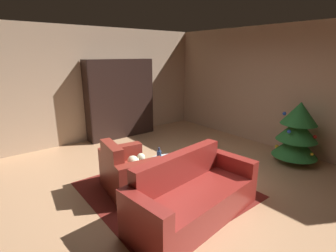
{
  "coord_description": "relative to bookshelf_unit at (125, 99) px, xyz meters",
  "views": [
    {
      "loc": [
        2.97,
        -2.59,
        2.14
      ],
      "look_at": [
        -0.28,
        -0.01,
        0.97
      ],
      "focal_mm": 27.3,
      "sensor_mm": 36.0,
      "label": 1
    }
  ],
  "objects": [
    {
      "name": "ground_plane",
      "position": [
        2.94,
        -0.65,
        -1.0
      ],
      "size": [
        7.61,
        7.61,
        0.0
      ],
      "primitive_type": "plane",
      "color": "tan"
    },
    {
      "name": "wall_back",
      "position": [
        2.94,
        2.33,
        0.39
      ],
      "size": [
        6.46,
        0.06,
        2.77
      ],
      "primitive_type": "cube",
      "color": "tan",
      "rests_on": "ground"
    },
    {
      "name": "wall_left",
      "position": [
        -0.26,
        -0.65,
        0.39
      ],
      "size": [
        0.06,
        6.02,
        2.77
      ],
      "primitive_type": "cube",
      "color": "tan",
      "rests_on": "ground"
    },
    {
      "name": "area_rug",
      "position": [
        2.96,
        -0.96,
        -0.99
      ],
      "size": [
        2.37,
        2.28,
        0.01
      ],
      "primitive_type": "cube",
      "color": "maroon",
      "rests_on": "ground"
    },
    {
      "name": "bookshelf_unit",
      "position": [
        0.0,
        0.0,
        0.0
      ],
      "size": [
        0.37,
        1.8,
        2.01
      ],
      "color": "black",
      "rests_on": "ground"
    },
    {
      "name": "armchair_red",
      "position": [
        2.61,
        -1.42,
        -0.7
      ],
      "size": [
        1.07,
        0.85,
        0.84
      ],
      "color": "maroon",
      "rests_on": "ground"
    },
    {
      "name": "couch_red",
      "position": [
        3.74,
        -1.1,
        -0.7
      ],
      "size": [
        0.99,
        1.99,
        0.85
      ],
      "color": "maroon",
      "rests_on": "ground"
    },
    {
      "name": "coffee_table",
      "position": [
        2.95,
        -0.84,
        -0.59
      ],
      "size": [
        0.79,
        0.79,
        0.44
      ],
      "color": "black",
      "rests_on": "ground"
    },
    {
      "name": "book_stack_on_table",
      "position": [
        3.0,
        -0.85,
        -0.52
      ],
      "size": [
        0.22,
        0.18,
        0.07
      ],
      "color": "gray",
      "rests_on": "coffee_table"
    },
    {
      "name": "bottle_on_table",
      "position": [
        2.75,
        -0.92,
        -0.47
      ],
      "size": [
        0.08,
        0.08,
        0.22
      ],
      "color": "navy",
      "rests_on": "coffee_table"
    },
    {
      "name": "decorated_tree",
      "position": [
        3.71,
        1.77,
        -0.35
      ],
      "size": [
        0.87,
        0.87,
        1.25
      ],
      "color": "brown",
      "rests_on": "ground"
    }
  ]
}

